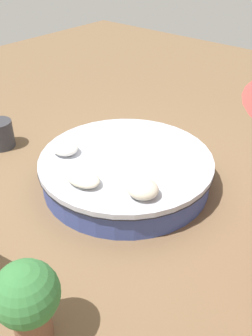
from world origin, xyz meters
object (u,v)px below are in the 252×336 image
at_px(round_bed, 126,170).
at_px(throw_pillow_2, 143,189).
at_px(throw_pillow_0, 65,147).
at_px(throw_pillow_1, 82,177).
at_px(planter, 27,300).
at_px(side_table, 0,134).

relative_size(round_bed, throw_pillow_2, 6.14).
bearing_deg(round_bed, throw_pillow_0, -147.91).
distance_m(throw_pillow_1, planter, 1.98).
bearing_deg(side_table, throw_pillow_2, 0.54).
relative_size(throw_pillow_2, planter, 0.44).
height_order(round_bed, throw_pillow_0, throw_pillow_0).
distance_m(round_bed, throw_pillow_1, 0.92).
bearing_deg(side_table, throw_pillow_0, 3.15).
relative_size(throw_pillow_1, planter, 0.57).
xyz_separation_m(round_bed, planter, (1.00, -2.56, 0.34)).
relative_size(throw_pillow_0, throw_pillow_1, 0.79).
height_order(throw_pillow_0, throw_pillow_2, throw_pillow_2).
relative_size(round_bed, side_table, 5.35).
distance_m(round_bed, throw_pillow_0, 0.99).
relative_size(round_bed, throw_pillow_0, 6.03).
height_order(throw_pillow_1, planter, planter).
bearing_deg(throw_pillow_1, round_bed, 87.72).
bearing_deg(throw_pillow_0, throw_pillow_1, -25.75).
height_order(throw_pillow_1, side_table, throw_pillow_1).
xyz_separation_m(throw_pillow_1, planter, (1.03, -1.69, 0.02)).
bearing_deg(throw_pillow_2, throw_pillow_1, -158.72).
relative_size(planter, side_table, 1.97).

